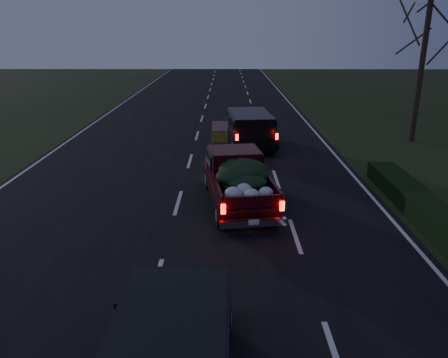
# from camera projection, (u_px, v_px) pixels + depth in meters

# --- Properties ---
(ground) EXTENTS (120.00, 120.00, 0.00)m
(ground) POSITION_uv_depth(u_px,v_px,m) (155.00, 284.00, 10.07)
(ground) COLOR black
(ground) RESTS_ON ground
(road_asphalt) EXTENTS (14.00, 120.00, 0.02)m
(road_asphalt) POSITION_uv_depth(u_px,v_px,m) (155.00, 283.00, 10.07)
(road_asphalt) COLOR black
(road_asphalt) RESTS_ON ground
(hedge_row) EXTENTS (1.00, 10.00, 0.60)m
(hedge_row) POSITION_uv_depth(u_px,v_px,m) (436.00, 220.00, 12.77)
(hedge_row) COLOR black
(hedge_row) RESTS_ON ground
(bare_tree_far) EXTENTS (3.60, 3.60, 7.00)m
(bare_tree_far) POSITION_uv_depth(u_px,v_px,m) (426.00, 38.00, 21.58)
(bare_tree_far) COLOR black
(bare_tree_far) RESTS_ON ground
(pickup_truck) EXTENTS (2.49, 5.03, 2.53)m
(pickup_truck) POSITION_uv_depth(u_px,v_px,m) (238.00, 177.00, 14.47)
(pickup_truck) COLOR #3D080E
(pickup_truck) RESTS_ON ground
(lead_suv) EXTENTS (2.49, 5.03, 1.39)m
(lead_suv) POSITION_uv_depth(u_px,v_px,m) (250.00, 126.00, 21.78)
(lead_suv) COLOR black
(lead_suv) RESTS_ON ground
(rear_suv) EXTENTS (2.02, 4.34, 1.24)m
(rear_suv) POSITION_uv_depth(u_px,v_px,m) (171.00, 351.00, 6.62)
(rear_suv) COLOR black
(rear_suv) RESTS_ON ground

